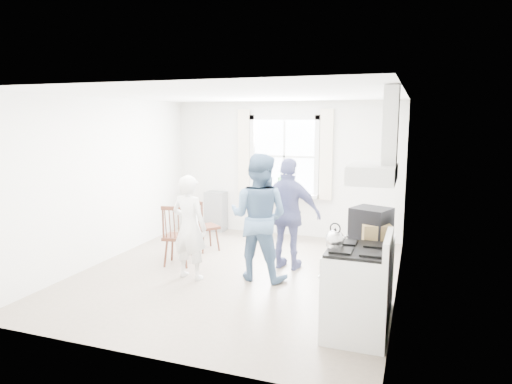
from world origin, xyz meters
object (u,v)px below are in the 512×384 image
Objects in this scene: low_cabinet at (371,274)px; windsor_chair_b at (201,220)px; stereo_stack at (371,223)px; person_right at (289,214)px; windsor_chair_a at (176,229)px; gas_stove at (357,291)px; person_left at (189,227)px; person_mid at (259,217)px.

low_cabinet is 0.99× the size of windsor_chair_b.
person_right is (-1.32, 1.23, -0.23)m from stereo_stack.
stereo_stack is 3.11m from windsor_chair_a.
gas_stove is 0.75× the size of person_left.
gas_stove is at bearing -94.84° from stereo_stack.
person_mid is at bearing -2.76° from windsor_chair_a.
person_right reaches higher than person_left.
windsor_chair_b is 0.54× the size of person_right.
person_right is (1.21, 0.90, 0.10)m from person_left.
gas_stove is at bearing 129.03° from person_right.
person_left is at bearing 172.66° from stereo_stack.
person_right is at bearing 138.76° from low_cabinet.
windsor_chair_b is at bearing -31.78° from person_mid.
windsor_chair_a is at bearing -89.32° from windsor_chair_b.
windsor_chair_a is (-2.98, 0.72, -0.49)m from stereo_stack.
person_left is 1.51m from person_right.
windsor_chair_b is at bearing 152.58° from low_cabinet.
person_mid is 1.06× the size of person_right.
stereo_stack is 1.82m from person_right.
person_left reaches higher than stereo_stack.
low_cabinet is at bearing -178.25° from person_left.
person_right reaches higher than windsor_chair_b.
low_cabinet is at bearing 75.09° from stereo_stack.
person_mid is 0.64m from person_right.
windsor_chair_a is at bearing 166.39° from stereo_stack.
person_left is (0.46, -1.29, 0.20)m from windsor_chair_b.
low_cabinet is 1.79m from person_mid.
person_left is 1.00m from person_mid.
stereo_stack is 2.58m from person_left.
person_mid reaches higher than stereo_stack.
person_left reaches higher than low_cabinet.
stereo_stack is at bearing -104.91° from low_cabinet.
person_left is at bearing 173.97° from low_cabinet.
stereo_stack is 0.34× the size of person_left.
low_cabinet is 0.53× the size of person_right.
person_mid reaches higher than person_right.
low_cabinet is at bearing 143.67° from person_right.
low_cabinet is 0.63m from stereo_stack.
person_left is at bearing 158.64° from gas_stove.
windsor_chair_b is at bearing 90.68° from windsor_chair_a.
stereo_stack is at bearing -28.39° from windsor_chair_b.
person_left reaches higher than windsor_chair_b.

